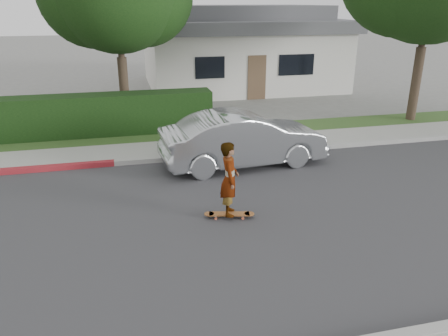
# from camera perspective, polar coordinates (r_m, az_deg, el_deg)

# --- Properties ---
(ground) EXTENTS (120.00, 120.00, 0.00)m
(ground) POSITION_cam_1_polar(r_m,az_deg,el_deg) (9.48, -20.13, -8.69)
(ground) COLOR slate
(ground) RESTS_ON ground
(road) EXTENTS (60.00, 8.00, 0.01)m
(road) POSITION_cam_1_polar(r_m,az_deg,el_deg) (9.47, -20.13, -8.66)
(road) COLOR #2D2D30
(road) RESTS_ON ground
(curb_far) EXTENTS (60.00, 0.20, 0.15)m
(curb_far) POSITION_cam_1_polar(r_m,az_deg,el_deg) (13.17, -18.48, 0.27)
(curb_far) COLOR #9E9E99
(curb_far) RESTS_ON ground
(sidewalk_far) EXTENTS (60.00, 1.60, 0.12)m
(sidewalk_far) POSITION_cam_1_polar(r_m,az_deg,el_deg) (14.02, -18.23, 1.47)
(sidewalk_far) COLOR gray
(sidewalk_far) RESTS_ON ground
(planting_strip) EXTENTS (60.00, 1.60, 0.10)m
(planting_strip) POSITION_cam_1_polar(r_m,az_deg,el_deg) (15.55, -17.85, 3.34)
(planting_strip) COLOR #2D4C1E
(planting_strip) RESTS_ON ground
(house) EXTENTS (10.60, 8.60, 4.30)m
(house) POSITION_cam_1_polar(r_m,az_deg,el_deg) (25.25, 1.99, 15.49)
(house) COLOR beige
(house) RESTS_ON ground
(skateboard) EXTENTS (1.12, 0.46, 0.10)m
(skateboard) POSITION_cam_1_polar(r_m,az_deg,el_deg) (9.66, 0.69, -6.04)
(skateboard) COLOR #CD5C38
(skateboard) RESTS_ON ground
(skateboarder) EXTENTS (0.51, 0.67, 1.65)m
(skateboarder) POSITION_cam_1_polar(r_m,az_deg,el_deg) (9.31, 0.71, -1.44)
(skateboarder) COLOR white
(skateboarder) RESTS_ON skateboard
(car_silver) EXTENTS (4.87, 2.07, 1.56)m
(car_silver) POSITION_cam_1_polar(r_m,az_deg,el_deg) (12.57, 2.57, 3.80)
(car_silver) COLOR #AEB2B6
(car_silver) RESTS_ON ground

